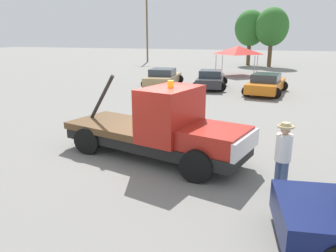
{
  "coord_description": "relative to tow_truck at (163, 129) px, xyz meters",
  "views": [
    {
      "loc": [
        3.68,
        -9.22,
        3.76
      ],
      "look_at": [
        0.5,
        0.0,
        1.05
      ],
      "focal_mm": 35.0,
      "sensor_mm": 36.0,
      "label": 1
    }
  ],
  "objects": [
    {
      "name": "utility_pole",
      "position": [
        -15.37,
        35.88,
        4.3
      ],
      "size": [
        2.2,
        0.24,
        10.0
      ],
      "color": "brown",
      "rests_on": "ground"
    },
    {
      "name": "ground_plane",
      "position": [
        -0.37,
        0.09,
        -0.96
      ],
      "size": [
        160.0,
        160.0,
        0.0
      ],
      "primitive_type": "plane",
      "color": "gray"
    },
    {
      "name": "tow_truck",
      "position": [
        0.0,
        0.0,
        0.0
      ],
      "size": [
        6.36,
        3.32,
        2.51
      ],
      "rotation": [
        0.0,
        0.0,
        -0.24
      ],
      "color": "black",
      "rests_on": "ground"
    },
    {
      "name": "tree_left",
      "position": [
        1.76,
        33.69,
        3.73
      ],
      "size": [
        3.92,
        3.92,
        7.0
      ],
      "color": "brown",
      "rests_on": "ground"
    },
    {
      "name": "person_near_truck",
      "position": [
        3.52,
        -1.25,
        0.09
      ],
      "size": [
        0.4,
        0.4,
        1.79
      ],
      "rotation": [
        0.0,
        0.0,
        3.93
      ],
      "color": "#475B84",
      "rests_on": "ground"
    },
    {
      "name": "parked_car_orange",
      "position": [
        2.41,
        13.4,
        -0.31
      ],
      "size": [
        2.83,
        5.05,
        1.34
      ],
      "rotation": [
        0.0,
        0.0,
        1.45
      ],
      "color": "orange",
      "rests_on": "ground"
    },
    {
      "name": "canopy_tent_red",
      "position": [
        -0.81,
        23.42,
        1.42
      ],
      "size": [
        3.58,
        3.58,
        2.78
      ],
      "color": "#9E9EA3",
      "rests_on": "ground"
    },
    {
      "name": "parked_car_charcoal",
      "position": [
        -1.53,
        14.5,
        -0.32
      ],
      "size": [
        2.72,
        4.61,
        1.34
      ],
      "rotation": [
        0.0,
        0.0,
        1.7
      ],
      "color": "#2D2D33",
      "rests_on": "ground"
    },
    {
      "name": "parked_car_tan",
      "position": [
        -5.18,
        14.37,
        -0.31
      ],
      "size": [
        2.89,
        5.02,
        1.34
      ],
      "rotation": [
        0.0,
        0.0,
        1.69
      ],
      "color": "tan",
      "rests_on": "ground"
    },
    {
      "name": "tree_center",
      "position": [
        -0.91,
        34.99,
        3.64
      ],
      "size": [
        3.84,
        3.84,
        6.86
      ],
      "color": "brown",
      "rests_on": "ground"
    }
  ]
}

